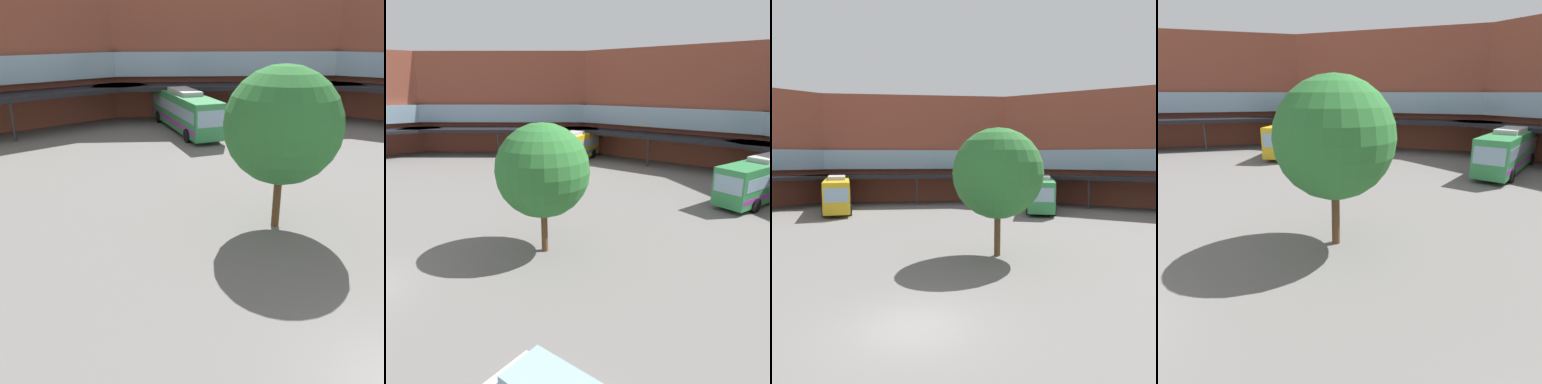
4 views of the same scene
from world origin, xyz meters
TOP-DOWN VIEW (x-y plane):
  - station_building at (0.00, 20.99)m, footprint 85.55×55.71m
  - bus_0 at (4.63, 29.81)m, footprint 2.90×12.19m
  - plaza_tree at (1.85, 9.69)m, footprint 5.16×5.16m

SIDE VIEW (x-z plane):
  - bus_0 at x=4.63m, z-range 0.02..3.69m
  - plaza_tree at x=1.85m, z-range 1.08..8.41m
  - station_building at x=0.00m, z-range -0.24..13.18m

